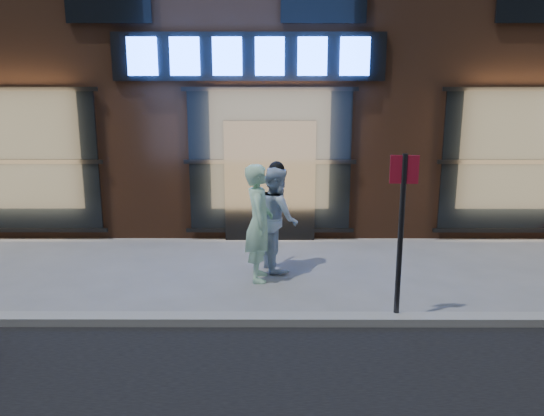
{
  "coord_description": "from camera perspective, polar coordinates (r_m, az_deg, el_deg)",
  "views": [
    {
      "loc": [
        0.07,
        -6.46,
        3.08
      ],
      "look_at": [
        0.05,
        1.6,
        1.2
      ],
      "focal_mm": 35.0,
      "sensor_mm": 36.0,
      "label": 1
    }
  ],
  "objects": [
    {
      "name": "ground",
      "position": [
        7.16,
        -0.42,
        -12.35
      ],
      "size": [
        90.0,
        90.0,
        0.0
      ],
      "primitive_type": "plane",
      "color": "slate",
      "rests_on": "ground"
    },
    {
      "name": "man_bowtie",
      "position": [
        8.4,
        -1.42,
        -1.62
      ],
      "size": [
        0.47,
        0.7,
        1.88
      ],
      "primitive_type": "imported",
      "rotation": [
        0.0,
        0.0,
        1.6
      ],
      "color": "#C2FFDB",
      "rests_on": "ground"
    },
    {
      "name": "storefront_building",
      "position": [
        14.6,
        -0.14,
        21.26
      ],
      "size": [
        30.2,
        8.28,
        10.3
      ],
      "color": "#54301E",
      "rests_on": "ground"
    },
    {
      "name": "curb",
      "position": [
        7.13,
        -0.42,
        -11.92
      ],
      "size": [
        60.0,
        0.25,
        0.12
      ],
      "primitive_type": "cube",
      "color": "gray",
      "rests_on": "ground"
    },
    {
      "name": "man_cap",
      "position": [
        8.93,
        0.48,
        -1.1
      ],
      "size": [
        0.9,
        1.02,
        1.77
      ],
      "primitive_type": "imported",
      "rotation": [
        0.0,
        0.0,
        1.87
      ],
      "color": "silver",
      "rests_on": "ground"
    },
    {
      "name": "sign_post",
      "position": [
        6.98,
        13.74,
        -1.55
      ],
      "size": [
        0.36,
        0.07,
        2.24
      ],
      "rotation": [
        0.0,
        0.0,
        -0.09
      ],
      "color": "#262628",
      "rests_on": "ground"
    }
  ]
}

